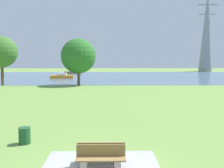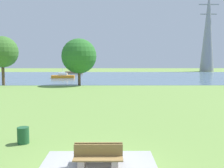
# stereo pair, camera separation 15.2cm
# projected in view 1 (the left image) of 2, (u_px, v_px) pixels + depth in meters

# --- Properties ---
(ground_plane) EXTENTS (160.00, 160.00, 0.00)m
(ground_plane) POSITION_uv_depth(u_px,v_px,m) (106.00, 92.00, 31.42)
(ground_plane) COLOR olive
(concrete_pad) EXTENTS (4.40, 3.20, 0.10)m
(concrete_pad) POSITION_uv_depth(u_px,v_px,m) (101.00, 168.00, 9.52)
(concrete_pad) COLOR #989898
(concrete_pad) RESTS_ON ground
(bench_facing_water) EXTENTS (1.80, 0.48, 0.89)m
(bench_facing_water) POSITION_uv_depth(u_px,v_px,m) (101.00, 154.00, 9.75)
(bench_facing_water) COLOR #A89588
(bench_facing_water) RESTS_ON concrete_pad
(bench_facing_inland) EXTENTS (1.80, 0.48, 0.89)m
(bench_facing_inland) POSITION_uv_depth(u_px,v_px,m) (101.00, 160.00, 9.21)
(bench_facing_inland) COLOR #A89588
(bench_facing_inland) RESTS_ON concrete_pad
(litter_bin) EXTENTS (0.56, 0.56, 0.80)m
(litter_bin) POSITION_uv_depth(u_px,v_px,m) (25.00, 136.00, 12.36)
(litter_bin) COLOR #1E512D
(litter_bin) RESTS_ON ground
(water_surface) EXTENTS (140.00, 40.00, 0.02)m
(water_surface) POSITION_uv_depth(u_px,v_px,m) (107.00, 76.00, 59.28)
(water_surface) COLOR slate
(water_surface) RESTS_ON ground
(sailboat_brown) EXTENTS (4.82, 1.56, 7.11)m
(sailboat_brown) POSITION_uv_depth(u_px,v_px,m) (73.00, 72.00, 70.96)
(sailboat_brown) COLOR brown
(sailboat_brown) RESTS_ON water_surface
(sailboat_orange) EXTENTS (4.87, 1.74, 6.09)m
(sailboat_orange) POSITION_uv_depth(u_px,v_px,m) (62.00, 76.00, 54.02)
(sailboat_orange) COLOR orange
(sailboat_orange) RESTS_ON water_surface
(tree_east_near) EXTENTS (4.82, 4.82, 7.59)m
(tree_east_near) POSITION_uv_depth(u_px,v_px,m) (1.00, 52.00, 39.10)
(tree_east_near) COLOR brown
(tree_east_near) RESTS_ON ground
(tree_west_near) EXTENTS (5.43, 5.43, 7.26)m
(tree_west_near) POSITION_uv_depth(u_px,v_px,m) (78.00, 56.00, 39.53)
(tree_west_near) COLOR brown
(tree_west_near) RESTS_ON ground
(electricity_pylon) EXTENTS (6.40, 4.40, 26.51)m
(electricity_pylon) POSITION_uv_depth(u_px,v_px,m) (207.00, 30.00, 81.43)
(electricity_pylon) COLOR gray
(electricity_pylon) RESTS_ON ground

